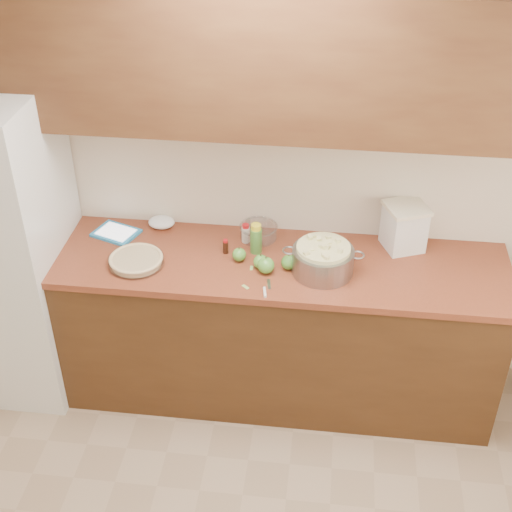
# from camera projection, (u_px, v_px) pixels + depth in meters

# --- Properties ---
(room_shell) EXTENTS (3.60, 3.60, 3.60)m
(room_shell) POSITION_uv_depth(u_px,v_px,m) (211.00, 419.00, 2.37)
(room_shell) COLOR tan
(room_shell) RESTS_ON ground
(counter_run) EXTENTS (2.64, 0.68, 0.92)m
(counter_run) POSITION_uv_depth(u_px,v_px,m) (261.00, 326.00, 4.05)
(counter_run) COLOR #492B14
(counter_run) RESTS_ON ground
(upper_cabinets) EXTENTS (2.60, 0.34, 0.70)m
(upper_cabinets) POSITION_uv_depth(u_px,v_px,m) (266.00, 61.00, 3.34)
(upper_cabinets) COLOR brown
(upper_cabinets) RESTS_ON room_shell
(fridge) EXTENTS (0.70, 0.70, 1.80)m
(fridge) POSITION_uv_depth(u_px,v_px,m) (1.00, 249.00, 3.92)
(fridge) COLOR silver
(fridge) RESTS_ON ground
(pie) EXTENTS (0.29, 0.29, 0.05)m
(pie) POSITION_uv_depth(u_px,v_px,m) (136.00, 260.00, 3.75)
(pie) COLOR silver
(pie) RESTS_ON counter_run
(colander) EXTENTS (0.42, 0.32, 0.16)m
(colander) POSITION_uv_depth(u_px,v_px,m) (323.00, 260.00, 3.67)
(colander) COLOR gray
(colander) RESTS_ON counter_run
(flour_canister) EXTENTS (0.27, 0.27, 0.26)m
(flour_canister) POSITION_uv_depth(u_px,v_px,m) (404.00, 226.00, 3.83)
(flour_canister) COLOR white
(flour_canister) RESTS_ON counter_run
(tablet) EXTENTS (0.28, 0.25, 0.02)m
(tablet) POSITION_uv_depth(u_px,v_px,m) (116.00, 233.00, 4.00)
(tablet) COLOR #2A8CC9
(tablet) RESTS_ON counter_run
(paring_knife) EXTENTS (0.04, 0.16, 0.01)m
(paring_knife) POSITION_uv_depth(u_px,v_px,m) (265.00, 291.00, 3.56)
(paring_knife) COLOR gray
(paring_knife) RESTS_ON counter_run
(lemon_bottle) EXTENTS (0.06, 0.06, 0.17)m
(lemon_bottle) POSITION_uv_depth(u_px,v_px,m) (256.00, 239.00, 3.81)
(lemon_bottle) COLOR #4C8C38
(lemon_bottle) RESTS_ON counter_run
(cinnamon_shaker) EXTENTS (0.04, 0.04, 0.11)m
(cinnamon_shaker) POSITION_uv_depth(u_px,v_px,m) (246.00, 233.00, 3.91)
(cinnamon_shaker) COLOR beige
(cinnamon_shaker) RESTS_ON counter_run
(vanilla_bottle) EXTENTS (0.03, 0.03, 0.08)m
(vanilla_bottle) POSITION_uv_depth(u_px,v_px,m) (226.00, 247.00, 3.83)
(vanilla_bottle) COLOR black
(vanilla_bottle) RESTS_ON counter_run
(mixing_bowl) EXTENTS (0.21, 0.21, 0.08)m
(mixing_bowl) POSITION_uv_depth(u_px,v_px,m) (259.00, 231.00, 3.95)
(mixing_bowl) COLOR silver
(mixing_bowl) RESTS_ON counter_run
(paper_towel) EXTENTS (0.17, 0.15, 0.06)m
(paper_towel) POSITION_uv_depth(u_px,v_px,m) (162.00, 222.00, 4.05)
(paper_towel) COLOR white
(paper_towel) RESTS_ON counter_run
(apple_left) EXTENTS (0.07, 0.07, 0.09)m
(apple_left) POSITION_uv_depth(u_px,v_px,m) (239.00, 255.00, 3.77)
(apple_left) COLOR #56A038
(apple_left) RESTS_ON counter_run
(apple_center) EXTENTS (0.08, 0.08, 0.09)m
(apple_center) POSITION_uv_depth(u_px,v_px,m) (261.00, 262.00, 3.72)
(apple_center) COLOR #56A038
(apple_center) RESTS_ON counter_run
(apple_front) EXTENTS (0.09, 0.09, 0.10)m
(apple_front) POSITION_uv_depth(u_px,v_px,m) (266.00, 265.00, 3.68)
(apple_front) COLOR #56A038
(apple_front) RESTS_ON counter_run
(apple_extra) EXTENTS (0.08, 0.08, 0.09)m
(apple_extra) POSITION_uv_depth(u_px,v_px,m) (289.00, 262.00, 3.71)
(apple_extra) COLOR #56A038
(apple_extra) RESTS_ON counter_run
(peel_a) EXTENTS (0.03, 0.02, 0.00)m
(peel_a) POSITION_uv_depth(u_px,v_px,m) (299.00, 274.00, 3.69)
(peel_a) COLOR #9FC760
(peel_a) RESTS_ON counter_run
(peel_b) EXTENTS (0.02, 0.04, 0.00)m
(peel_b) POSITION_uv_depth(u_px,v_px,m) (252.00, 268.00, 3.73)
(peel_b) COLOR #9FC760
(peel_b) RESTS_ON counter_run
(peel_c) EXTENTS (0.04, 0.04, 0.00)m
(peel_c) POSITION_uv_depth(u_px,v_px,m) (245.00, 287.00, 3.60)
(peel_c) COLOR #9FC760
(peel_c) RESTS_ON counter_run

